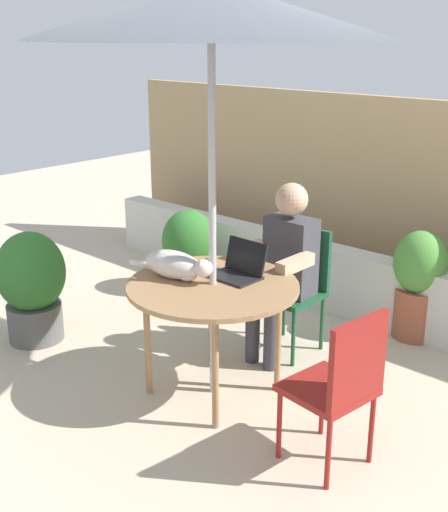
# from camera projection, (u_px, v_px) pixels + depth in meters

# --- Properties ---
(ground_plane) EXTENTS (14.00, 14.00, 0.00)m
(ground_plane) POSITION_uv_depth(u_px,v_px,m) (213.00, 391.00, 4.20)
(ground_plane) COLOR #BCAD93
(fence_back) EXTENTS (5.89, 0.08, 1.68)m
(fence_back) POSITION_uv_depth(u_px,v_px,m) (392.00, 201.00, 5.44)
(fence_back) COLOR tan
(fence_back) RESTS_ON ground
(planter_wall_low) EXTENTS (5.30, 0.20, 0.54)m
(planter_wall_low) POSITION_uv_depth(u_px,v_px,m) (351.00, 284.00, 5.23)
(planter_wall_low) COLOR beige
(planter_wall_low) RESTS_ON ground
(patio_table) EXTENTS (1.04, 1.04, 0.73)m
(patio_table) POSITION_uv_depth(u_px,v_px,m) (213.00, 293.00, 3.98)
(patio_table) COLOR #9E754C
(patio_table) RESTS_ON ground
(patio_umbrella) EXTENTS (1.99, 1.99, 2.43)m
(patio_umbrella) POSITION_uv_depth(u_px,v_px,m) (211.00, 11.00, 3.46)
(patio_umbrella) COLOR #B7B7BC
(patio_umbrella) RESTS_ON ground
(chair_occupied) EXTENTS (0.40, 0.40, 0.88)m
(chair_occupied) POSITION_uv_depth(u_px,v_px,m) (297.00, 279.00, 4.64)
(chair_occupied) COLOR #194C2D
(chair_occupied) RESTS_ON ground
(chair_empty) EXTENTS (0.45, 0.45, 0.88)m
(chair_empty) POSITION_uv_depth(u_px,v_px,m) (341.00, 380.00, 3.31)
(chair_empty) COLOR maroon
(chair_empty) RESTS_ON ground
(person_seated) EXTENTS (0.48, 0.48, 1.22)m
(person_seated) POSITION_uv_depth(u_px,v_px,m) (284.00, 262.00, 4.47)
(person_seated) COLOR #3F3F47
(person_seated) RESTS_ON ground
(laptop) EXTENTS (0.30, 0.26, 0.21)m
(laptop) POSITION_uv_depth(u_px,v_px,m) (240.00, 266.00, 4.07)
(laptop) COLOR black
(laptop) RESTS_ON patio_table
(cat) EXTENTS (0.65, 0.25, 0.17)m
(cat) POSITION_uv_depth(u_px,v_px,m) (177.00, 265.00, 4.02)
(cat) COLOR silver
(cat) RESTS_ON patio_table
(potted_plant_near_fence) EXTENTS (0.47, 0.47, 0.73)m
(potted_plant_near_fence) POSITION_uv_depth(u_px,v_px,m) (189.00, 247.00, 5.71)
(potted_plant_near_fence) COLOR #33383D
(potted_plant_near_fence) RESTS_ON ground
(potted_plant_by_chair) EXTENTS (0.50, 0.50, 0.83)m
(potted_plant_by_chair) POSITION_uv_depth(u_px,v_px,m) (32.00, 283.00, 4.77)
(potted_plant_by_chair) COLOR #595654
(potted_plant_by_chair) RESTS_ON ground
(potted_plant_corner) EXTENTS (0.39, 0.39, 0.82)m
(potted_plant_corner) POSITION_uv_depth(u_px,v_px,m) (419.00, 281.00, 4.81)
(potted_plant_corner) COLOR #9E5138
(potted_plant_corner) RESTS_ON ground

